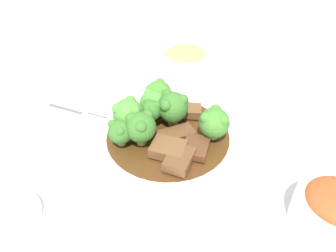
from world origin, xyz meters
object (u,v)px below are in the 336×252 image
(broccoli_floret_0, at_px, (128,113))
(broccoli_floret_7, at_px, (173,106))
(beef_strip_1, at_px, (168,149))
(side_bowl_kimchi, at_px, (334,209))
(broccoli_floret_6, at_px, (159,93))
(beef_strip_4, at_px, (196,147))
(beef_strip_0, at_px, (185,111))
(broccoli_floret_2, at_px, (141,127))
(main_plate, at_px, (168,137))
(sauce_dish, at_px, (10,213))
(broccoli_floret_4, at_px, (151,110))
(broccoli_floret_5, at_px, (120,131))
(beef_strip_2, at_px, (175,134))
(broccoli_floret_3, at_px, (214,122))
(broccoli_floret_1, at_px, (153,103))
(beef_strip_3, at_px, (179,160))
(side_bowl_appetizer, at_px, (185,59))
(serving_spoon, at_px, (116,116))

(broccoli_floret_0, distance_m, broccoli_floret_7, 0.07)
(beef_strip_1, relative_size, side_bowl_kimchi, 0.65)
(broccoli_floret_6, bearing_deg, beef_strip_4, 98.68)
(beef_strip_0, bearing_deg, broccoli_floret_2, 27.27)
(main_plate, distance_m, beef_strip_1, 0.05)
(beef_strip_1, height_order, sauce_dish, beef_strip_1)
(beef_strip_1, distance_m, beef_strip_4, 0.04)
(broccoli_floret_4, bearing_deg, broccoli_floret_5, 25.93)
(broccoli_floret_4, bearing_deg, beef_strip_2, 123.99)
(beef_strip_0, xyz_separation_m, broccoli_floret_4, (0.06, 0.01, 0.02))
(beef_strip_0, relative_size, broccoli_floret_0, 1.04)
(beef_strip_2, height_order, broccoli_floret_3, broccoli_floret_3)
(broccoli_floret_0, bearing_deg, sauce_dish, 27.02)
(main_plate, relative_size, broccoli_floret_1, 6.75)
(beef_strip_3, relative_size, side_bowl_appetizer, 0.56)
(main_plate, height_order, side_bowl_kimchi, side_bowl_kimchi)
(beef_strip_1, relative_size, broccoli_floret_3, 1.21)
(main_plate, height_order, sauce_dish, main_plate)
(beef_strip_1, bearing_deg, broccoli_floret_0, -57.74)
(main_plate, distance_m, beef_strip_2, 0.02)
(beef_strip_3, xyz_separation_m, broccoli_floret_1, (0.00, -0.12, 0.02))
(beef_strip_1, xyz_separation_m, broccoli_floret_3, (-0.08, -0.01, 0.02))
(broccoli_floret_2, bearing_deg, beef_strip_3, 123.30)
(broccoli_floret_6, height_order, side_bowl_appetizer, broccoli_floret_6)
(beef_strip_4, distance_m, sauce_dish, 0.27)
(beef_strip_3, height_order, broccoli_floret_7, broccoli_floret_7)
(serving_spoon, xyz_separation_m, sauce_dish, (0.17, 0.13, -0.02))
(beef_strip_3, height_order, broccoli_floret_4, broccoli_floret_4)
(broccoli_floret_2, distance_m, broccoli_floret_6, 0.10)
(beef_strip_1, xyz_separation_m, broccoli_floret_1, (-0.01, -0.09, 0.02))
(broccoli_floret_0, relative_size, broccoli_floret_5, 1.38)
(beef_strip_2, bearing_deg, broccoli_floret_5, -8.54)
(broccoli_floret_2, distance_m, side_bowl_appetizer, 0.27)
(broccoli_floret_1, height_order, broccoli_floret_7, broccoli_floret_7)
(beef_strip_0, bearing_deg, broccoli_floret_7, 30.99)
(beef_strip_3, distance_m, sauce_dish, 0.23)
(side_bowl_kimchi, bearing_deg, beef_strip_0, -68.42)
(beef_strip_4, bearing_deg, side_bowl_appetizer, -108.11)
(broccoli_floret_4, bearing_deg, broccoli_floret_1, -113.57)
(main_plate, relative_size, broccoli_floret_6, 6.23)
(beef_strip_1, height_order, broccoli_floret_1, broccoli_floret_1)
(broccoli_floret_1, xyz_separation_m, side_bowl_kimchi, (-0.15, 0.26, -0.02))
(beef_strip_2, distance_m, serving_spoon, 0.11)
(broccoli_floret_5, relative_size, side_bowl_kimchi, 0.43)
(beef_strip_2, relative_size, broccoli_floret_5, 1.42)
(beef_strip_3, relative_size, broccoli_floret_2, 1.09)
(beef_strip_1, xyz_separation_m, beef_strip_3, (-0.01, 0.03, -0.00))
(main_plate, relative_size, beef_strip_2, 5.21)
(beef_strip_4, relative_size, broccoli_floret_4, 1.27)
(beef_strip_2, xyz_separation_m, beef_strip_3, (0.01, 0.06, 0.00))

